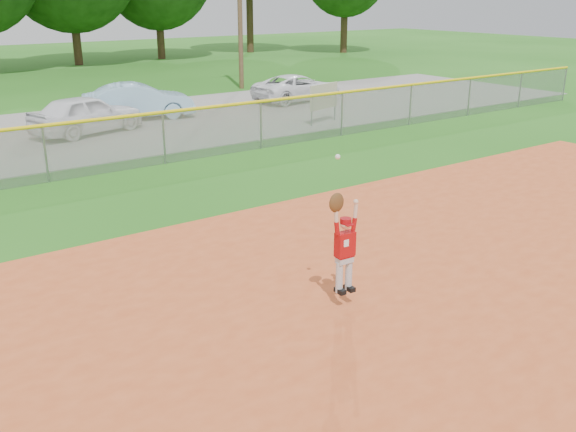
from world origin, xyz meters
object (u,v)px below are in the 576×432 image
object	(u,v)px
car_white_a	(86,114)
ballplayer	(344,243)
car_white_b	(297,88)
car_blue	(139,101)
sponsor_sign	(324,97)

from	to	relation	value
car_white_a	ballplayer	xyz separation A→B (m)	(-1.22, -15.26, 0.38)
car_white_a	ballplayer	distance (m)	15.31
car_white_b	ballplayer	xyz separation A→B (m)	(-11.48, -16.80, 0.47)
car_white_a	car_blue	world-z (taller)	car_blue
car_blue	sponsor_sign	size ratio (longest dim) A/B	2.56
car_white_a	ballplayer	world-z (taller)	ballplayer
car_blue	car_white_b	world-z (taller)	car_blue
car_blue	sponsor_sign	xyz separation A→B (m)	(5.34, -4.87, 0.27)
car_white_b	sponsor_sign	xyz separation A→B (m)	(-2.30, -4.81, 0.36)
sponsor_sign	car_white_a	bearing A→B (deg)	157.67
sponsor_sign	ballplayer	xyz separation A→B (m)	(-9.18, -11.99, 0.11)
car_white_a	car_white_b	xyz separation A→B (m)	(10.26, 1.54, -0.09)
car_blue	sponsor_sign	bearing A→B (deg)	-117.83
car_white_b	car_white_a	bearing A→B (deg)	93.31
sponsor_sign	ballplayer	distance (m)	15.10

